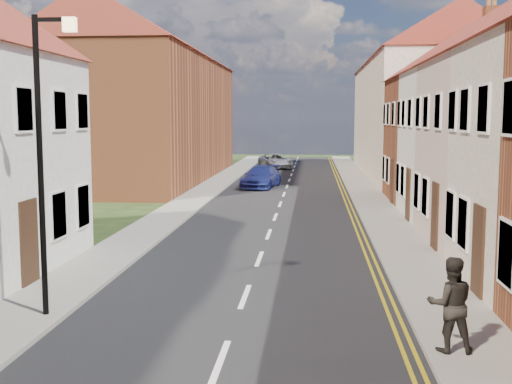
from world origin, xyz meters
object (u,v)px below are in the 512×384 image
object	(u,v)px
pedestrian_right	(451,304)
lamppost	(44,147)
car_distant	(275,161)
car_far	(261,177)

from	to	relation	value
pedestrian_right	lamppost	bearing A→B (deg)	-11.29
car_distant	lamppost	bearing A→B (deg)	-112.67
car_distant	pedestrian_right	xyz separation A→B (m)	(5.41, -41.27, 0.33)
lamppost	car_distant	distance (m)	40.01
lamppost	car_far	world-z (taller)	lamppost
car_far	car_distant	world-z (taller)	car_far
lamppost	pedestrian_right	xyz separation A→B (m)	(7.72, -1.43, -2.59)
car_far	pedestrian_right	world-z (taller)	pedestrian_right
lamppost	car_distant	world-z (taller)	lamppost
car_far	car_distant	size ratio (longest dim) A/B	0.99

